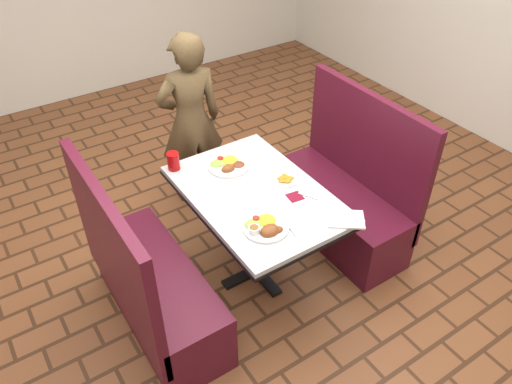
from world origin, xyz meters
TOP-DOWN VIEW (x-y plane):
  - room at (0.00, 0.00)m, footprint 7.00×7.04m
  - dining_table at (0.00, 0.00)m, footprint 0.81×1.21m
  - booth_bench_left at (-0.80, 0.00)m, footprint 0.47×1.20m
  - booth_bench_right at (0.80, 0.00)m, footprint 0.47×1.20m
  - diner_person at (0.08, 1.07)m, footprint 0.58×0.42m
  - near_dinner_plate at (-0.15, -0.33)m, footprint 0.28×0.28m
  - far_dinner_plate at (-0.00, 0.35)m, footprint 0.29×0.29m
  - plantain_plate at (0.23, -0.00)m, footprint 0.17×0.17m
  - maroon_napkin at (0.18, -0.18)m, footprint 0.11×0.11m
  - spoon_utensil at (0.25, -0.22)m, footprint 0.07×0.12m
  - red_tumbler at (-0.33, 0.53)m, footprint 0.08×0.08m
  - paper_napkin at (0.30, -0.53)m, footprint 0.28×0.27m
  - knife_utensil at (-0.02, -0.40)m, footprint 0.04×0.18m
  - fork_utensil at (-0.14, -0.38)m, footprint 0.03×0.15m
  - lettuce_shreds at (0.04, 0.06)m, footprint 0.28×0.32m

SIDE VIEW (x-z plane):
  - booth_bench_left at x=-0.80m, z-range -0.26..0.92m
  - booth_bench_right at x=0.80m, z-range -0.26..0.92m
  - dining_table at x=0.00m, z-range 0.28..1.03m
  - diner_person at x=0.08m, z-range 0.00..1.47m
  - lettuce_shreds at x=0.04m, z-range 0.75..0.75m
  - maroon_napkin at x=0.18m, z-range 0.75..0.75m
  - spoon_utensil at x=0.25m, z-range 0.75..0.76m
  - paper_napkin at x=0.30m, z-range 0.75..0.76m
  - fork_utensil at x=-0.14m, z-range 0.76..0.76m
  - knife_utensil at x=-0.02m, z-range 0.76..0.76m
  - plantain_plate at x=0.23m, z-range 0.75..0.77m
  - far_dinner_plate at x=0.00m, z-range 0.74..0.81m
  - near_dinner_plate at x=-0.15m, z-range 0.74..0.82m
  - red_tumbler at x=-0.33m, z-range 0.75..0.88m
  - room at x=0.00m, z-range 0.50..3.32m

